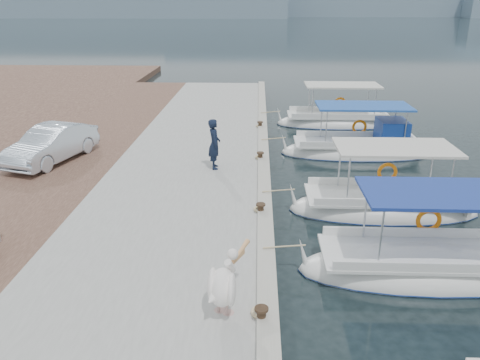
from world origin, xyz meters
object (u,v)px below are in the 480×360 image
pelican (223,285)px  fisherman (214,144)px  fishing_caique_b (425,269)px  fishing_caique_e (337,123)px  fishing_caique_d (358,150)px  parked_car (52,144)px  fishing_caique_c (383,208)px

pelican → fisherman: 8.78m
fishing_caique_b → fishing_caique_e: size_ratio=0.97×
fishing_caique_b → fishing_caique_d: size_ratio=0.96×
fisherman → fishing_caique_d: bearing=-69.3°
pelican → fisherman: bearing=96.3°
pelican → parked_car: size_ratio=0.37×
fishing_caique_b → fisherman: size_ratio=3.39×
fishing_caique_b → pelican: fishing_caique_b is taller
parked_car → pelican: bearing=-35.6°
fishing_caique_c → fisherman: 6.43m
fishing_caique_c → parked_car: (-12.14, 3.24, 1.07)m
fishing_caique_d → fishing_caique_b: bearing=-91.3°
fishing_caique_b → parked_car: (-12.28, 6.92, 1.07)m
fishing_caique_e → fisherman: bearing=-124.3°
fishing_caique_d → pelican: fishing_caique_d is taller
fishing_caique_c → fisherman: fisherman is taller
fishing_caique_c → fishing_caique_e: bearing=88.8°
fisherman → fishing_caique_c: bearing=-123.5°
fishing_caique_e → fisherman: 10.63m
fishing_caique_c → parked_car: 12.61m
fishing_caique_d → pelican: size_ratio=4.20×
fishing_caique_b → fishing_caique_e: (0.09, 15.03, -0.00)m
fisherman → parked_car: size_ratio=0.45×
parked_car → fishing_caique_e: bearing=49.3°
fishing_caique_b → parked_car: bearing=150.6°
pelican → parked_car: (-7.39, 9.32, 0.05)m
fishing_caique_d → fisherman: bearing=-150.6°
fishing_caique_c → pelican: bearing=-128.0°
fishing_caique_c → fishing_caique_e: size_ratio=0.93×
fishing_caique_c → fisherman: (-5.71, 2.64, 1.32)m
fishing_caique_d → fisherman: fisherman is taller
fishing_caique_c → parked_car: fishing_caique_c is taller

